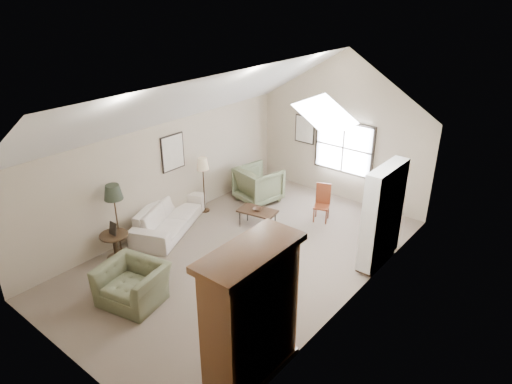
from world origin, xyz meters
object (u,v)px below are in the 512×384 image
Objects in this scene: sofa at (169,216)px; armchair_far at (259,184)px; armchair_near at (133,284)px; coffee_table at (257,219)px; side_table at (116,246)px; armoire at (251,315)px; side_chair at (322,203)px.

armchair_far reaches higher than sofa.
armchair_near reaches higher than coffee_table.
armchair_near is 1.90× the size of side_table.
armoire is at bearing -11.72° from armchair_near.
armchair_far is at bearing 127.57° from coffee_table.
sofa is at bearing 93.58° from side_table.
side_chair is at bearing 51.95° from coffee_table.
armchair_far reaches higher than coffee_table.
armoire reaches higher than side_table.
armchair_near is at bearing -169.19° from sofa.
armoire reaches higher than sofa.
sofa is at bearing 87.55° from armchair_far.
armoire reaches higher than armchair_near.
side_table reaches higher than coffee_table.
armchair_near is at bearing -90.67° from coffee_table.
side_chair is at bearing 109.93° from armoire.
sofa is at bearing -155.45° from side_chair.
armoire is 5.20m from side_chair.
coffee_table is at bearing 63.30° from side_table.
armchair_near reaches higher than side_table.
coffee_table is 1.65m from side_chair.
armoire is 3.67× the size of side_table.
armoire is 6.06m from armchair_far.
armchair_near is 3.62m from coffee_table.
sofa is at bearing 112.00° from armchair_near.
side_chair is at bearing 59.58° from side_table.
armoire is at bearing -140.64° from sofa.
side_table is at bearing 94.43° from armchair_far.
coffee_table is at bearing 76.64° from armchair_near.
armoire is 4.94m from sofa.
armoire is 2.32× the size of side_chair.
side_table is at bearing 159.69° from sofa.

